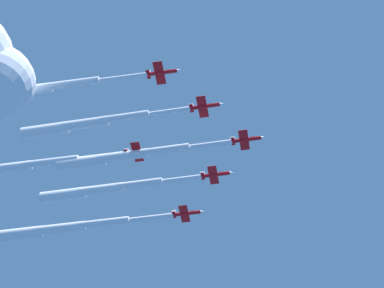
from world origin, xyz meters
TOP-DOWN VIEW (x-y plane):
  - jet_lead at (12.53, -16.90)m, footprint 39.78×51.73m
  - jet_port_inner at (8.76, -31.20)m, footprint 38.40×49.69m
  - jet_starboard_inner at (27.22, -16.95)m, footprint 37.96×49.98m
  - jet_port_mid at (9.33, -50.60)m, footprint 43.67×55.42m
  - jet_starboard_mid at (46.45, -21.48)m, footprint 43.17×55.04m
  - jet_port_outer at (35.10, -45.39)m, footprint 44.53×56.68m

SIDE VIEW (x-z plane):
  - jet_lead at x=12.53m, z-range 178.54..182.87m
  - jet_port_mid at x=9.33m, z-range 178.71..183.06m
  - jet_port_outer at x=35.10m, z-range 179.52..183.86m
  - jet_starboard_inner at x=27.22m, z-range 180.12..184.43m
  - jet_port_inner at x=8.76m, z-range 180.25..184.62m
  - jet_starboard_mid at x=46.45m, z-range 181.32..185.61m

